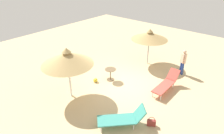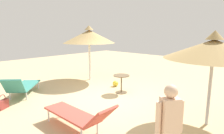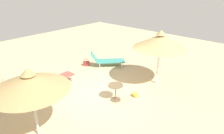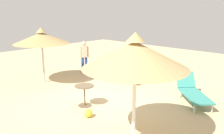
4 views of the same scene
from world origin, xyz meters
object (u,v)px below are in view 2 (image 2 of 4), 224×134
object	(u,v)px
parasol_umbrella_center	(89,36)
lounge_chair_edge	(78,115)
lounge_chair_back	(22,86)
parasol_umbrella_front	(214,49)
side_table_round	(121,81)
person_standing_near_right	(169,126)
handbag	(3,104)
beach_ball	(115,84)

from	to	relation	value
parasol_umbrella_center	lounge_chair_edge	world-z (taller)	parasol_umbrella_center
parasol_umbrella_center	lounge_chair_back	size ratio (longest dim) A/B	1.41
parasol_umbrella_front	side_table_round	size ratio (longest dim) A/B	3.42
lounge_chair_edge	person_standing_near_right	size ratio (longest dim) A/B	1.37
parasol_umbrella_center	person_standing_near_right	distance (m)	6.78
person_standing_near_right	handbag	size ratio (longest dim) A/B	3.42
lounge_chair_edge	side_table_round	distance (m)	3.12
person_standing_near_right	lounge_chair_edge	bearing A→B (deg)	92.69
lounge_chair_edge	person_standing_near_right	distance (m)	2.25
lounge_chair_back	beach_ball	size ratio (longest dim) A/B	7.59
parasol_umbrella_front	side_table_round	xyz separation A→B (m)	(0.47, 3.25, -1.46)
parasol_umbrella_front	lounge_chair_edge	xyz separation A→B (m)	(-2.44, 2.12, -1.51)
person_standing_near_right	parasol_umbrella_center	bearing A→B (deg)	60.13
beach_ball	lounge_chair_edge	bearing A→B (deg)	-151.13
lounge_chair_back	lounge_chair_edge	size ratio (longest dim) A/B	0.87
parasol_umbrella_center	handbag	xyz separation A→B (m)	(-4.19, -0.80, -1.94)
handbag	lounge_chair_back	bearing A→B (deg)	39.64
parasol_umbrella_center	beach_ball	distance (m)	2.62
parasol_umbrella_front	beach_ball	bearing A→B (deg)	76.50
parasol_umbrella_center	handbag	bearing A→B (deg)	-169.14
parasol_umbrella_center	person_standing_near_right	xyz separation A→B (m)	(-3.32, -5.79, -1.22)
person_standing_near_right	beach_ball	xyz separation A→B (m)	(3.29, 4.07, -0.76)
parasol_umbrella_front	parasol_umbrella_center	bearing A→B (deg)	80.19
side_table_round	handbag	bearing A→B (deg)	155.78
lounge_chair_edge	lounge_chair_back	bearing A→B (deg)	87.57
parasol_umbrella_front	side_table_round	world-z (taller)	parasol_umbrella_front
parasol_umbrella_center	handbag	distance (m)	4.69
parasol_umbrella_center	side_table_round	size ratio (longest dim) A/B	3.77
handbag	side_table_round	xyz separation A→B (m)	(3.67, -1.65, 0.32)
lounge_chair_edge	handbag	world-z (taller)	lounge_chair_edge
parasol_umbrella_center	side_table_round	distance (m)	2.99
parasol_umbrella_center	beach_ball	size ratio (longest dim) A/B	10.67
lounge_chair_edge	side_table_round	bearing A→B (deg)	21.28
lounge_chair_back	side_table_round	xyz separation A→B (m)	(2.76, -2.41, 0.09)
handbag	parasol_umbrella_front	bearing A→B (deg)	-56.84
parasol_umbrella_front	beach_ball	size ratio (longest dim) A/B	9.67
parasol_umbrella_center	person_standing_near_right	size ratio (longest dim) A/B	1.67
lounge_chair_edge	handbag	size ratio (longest dim) A/B	4.67
parasol_umbrella_front	handbag	distance (m)	6.12
person_standing_near_right	handbag	world-z (taller)	person_standing_near_right
lounge_chair_back	handbag	xyz separation A→B (m)	(-0.91, -0.76, -0.22)
lounge_chair_back	handbag	size ratio (longest dim) A/B	4.07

